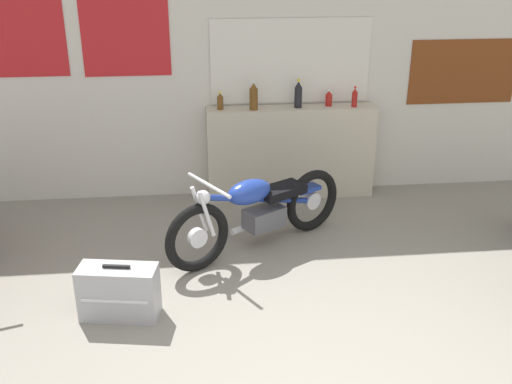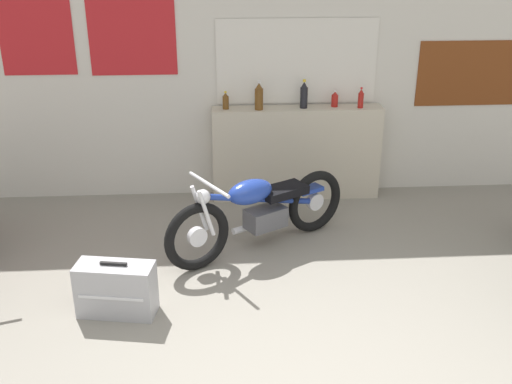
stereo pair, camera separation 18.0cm
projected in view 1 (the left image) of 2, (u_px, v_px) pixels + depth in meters
The scene contains 9 objects.
wall_back at pixel (257, 69), 6.41m from camera, with size 10.00×0.07×2.80m.
sill_counter at pixel (291, 152), 6.63m from camera, with size 1.84×0.28×1.02m.
bottle_leftmost at pixel (220, 102), 6.32m from camera, with size 0.07×0.07×0.19m.
bottle_left_center at pixel (254, 97), 6.29m from camera, with size 0.09×0.09×0.31m.
bottle_center at pixel (298, 95), 6.37m from camera, with size 0.08×0.08×0.31m.
bottle_right_center at pixel (329, 99), 6.45m from camera, with size 0.07×0.07×0.18m.
bottle_rightmost at pixel (355, 98), 6.41m from camera, with size 0.06×0.06×0.22m.
motorcycle_blue at pixel (258, 210), 5.51m from camera, with size 1.73×1.09×0.79m.
hard_case_silver at pixel (119, 292), 4.57m from camera, with size 0.63×0.34×0.45m.
Camera 1 is at (-0.67, -2.76, 2.72)m, focal length 42.00 mm.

